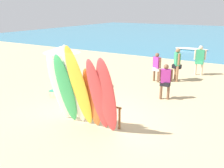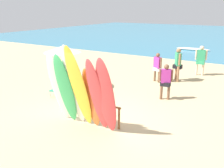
% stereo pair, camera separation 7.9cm
% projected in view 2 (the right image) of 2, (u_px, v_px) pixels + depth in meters
% --- Properties ---
extents(ground, '(60.00, 60.00, 0.00)m').
position_uv_depth(ground, '(195.00, 56.00, 19.96)').
color(ground, tan).
extents(surfboard_rack, '(2.26, 0.07, 0.75)m').
position_uv_depth(surfboard_rack, '(91.00, 106.00, 8.39)').
color(surfboard_rack, brown).
rests_on(surfboard_rack, ground).
extents(surfboard_white_0, '(0.58, 0.82, 2.40)m').
position_uv_depth(surfboard_white_0, '(58.00, 88.00, 8.20)').
color(surfboard_white_0, white).
rests_on(surfboard_white_0, ground).
extents(surfboard_green_1, '(0.61, 0.86, 2.44)m').
position_uv_depth(surfboard_green_1, '(66.00, 90.00, 7.98)').
color(surfboard_green_1, '#38B266').
rests_on(surfboard_green_1, ground).
extents(surfboard_white_2, '(0.59, 0.93, 2.74)m').
position_uv_depth(surfboard_white_2, '(74.00, 86.00, 7.80)').
color(surfboard_white_2, white).
rests_on(surfboard_white_2, ground).
extents(surfboard_yellow_3, '(0.60, 1.00, 2.75)m').
position_uv_depth(surfboard_yellow_3, '(79.00, 88.00, 7.64)').
color(surfboard_yellow_3, yellow).
rests_on(surfboard_yellow_3, ground).
extents(surfboard_orange_4, '(0.56, 0.61, 2.04)m').
position_uv_depth(surfboard_orange_4, '(91.00, 98.00, 7.77)').
color(surfboard_orange_4, orange).
rests_on(surfboard_orange_4, ground).
extents(surfboard_red_5, '(0.56, 0.87, 2.41)m').
position_uv_depth(surfboard_red_5, '(97.00, 96.00, 7.44)').
color(surfboard_red_5, '#D13D42').
rests_on(surfboard_red_5, ground).
extents(surfboard_red_6, '(0.58, 0.77, 2.47)m').
position_uv_depth(surfboard_red_6, '(106.00, 97.00, 7.26)').
color(surfboard_red_6, '#D13D42').
rests_on(surfboard_red_6, ground).
extents(beachgoer_midbeach, '(0.53, 0.33, 1.52)m').
position_uv_depth(beachgoer_midbeach, '(166.00, 79.00, 10.37)').
color(beachgoer_midbeach, brown).
rests_on(beachgoer_midbeach, ground).
extents(beachgoer_photographing, '(0.63, 0.30, 1.70)m').
position_uv_depth(beachgoer_photographing, '(201.00, 58.00, 14.13)').
color(beachgoer_photographing, beige).
rests_on(beachgoer_photographing, ground).
extents(beachgoer_strolling, '(0.45, 0.57, 1.74)m').
position_uv_depth(beachgoer_strolling, '(178.00, 62.00, 12.99)').
color(beachgoer_strolling, '#9E704C').
rests_on(beachgoer_strolling, ground).
extents(beachgoer_near_rack, '(0.53, 0.34, 1.52)m').
position_uv_depth(beachgoer_near_rack, '(157.00, 65.00, 12.90)').
color(beachgoer_near_rack, brown).
rests_on(beachgoer_near_rack, ground).
extents(beach_chair_red, '(0.70, 0.81, 0.82)m').
position_uv_depth(beach_chair_red, '(90.00, 82.00, 11.62)').
color(beach_chair_red, '#B7B7BC').
rests_on(beach_chair_red, ground).
extents(beach_chair_blue, '(0.58, 0.79, 0.79)m').
position_uv_depth(beach_chair_blue, '(59.00, 86.00, 10.97)').
color(beach_chair_blue, '#B7B7BC').
rests_on(beach_chair_blue, ground).
extents(beach_umbrella, '(1.72, 1.72, 2.05)m').
position_uv_depth(beach_umbrella, '(62.00, 49.00, 11.51)').
color(beach_umbrella, silver).
rests_on(beach_umbrella, ground).
extents(distant_boat, '(3.04, 0.74, 0.24)m').
position_uv_depth(distant_boat, '(193.00, 49.00, 22.79)').
color(distant_boat, silver).
rests_on(distant_boat, ground).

